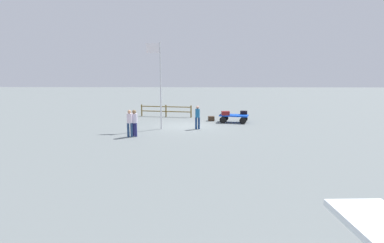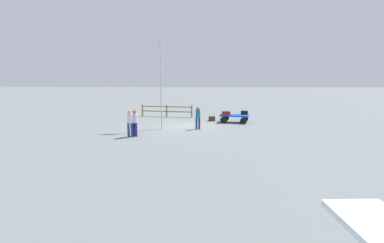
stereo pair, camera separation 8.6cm
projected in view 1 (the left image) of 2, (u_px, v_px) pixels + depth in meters
The scene contains 10 objects.
ground_plane at pixel (188, 126), 21.73m from camera, with size 120.00×120.00×0.00m, color slate.
luggage_cart at pixel (234, 117), 23.28m from camera, with size 2.36×1.68×0.61m.
suitcase_tan at pixel (244, 113), 23.53m from camera, with size 0.60×0.49×0.27m.
suitcase_navy at pixel (226, 113), 23.02m from camera, with size 0.63×0.42×0.30m.
suitcase_maroon at pixel (211, 119), 24.09m from camera, with size 0.52×0.43×0.37m.
worker_lead at pixel (198, 116), 20.43m from camera, with size 0.38×0.38×1.60m.
worker_trailing at pixel (134, 121), 18.06m from camera, with size 0.51×0.51×1.63m.
worker_supervisor at pixel (130, 122), 17.85m from camera, with size 0.34×0.33×1.64m.
flagpole at pixel (159, 78), 20.09m from camera, with size 0.98×0.10×5.85m.
wooden_fence at pixel (166, 110), 26.28m from camera, with size 4.55×0.87×1.05m.
Camera 1 is at (-0.83, 21.38, 3.81)m, focal length 28.05 mm.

